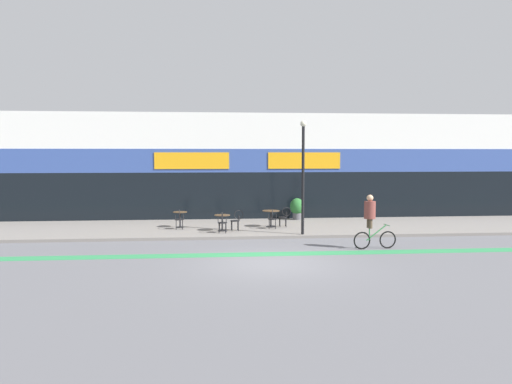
{
  "coord_description": "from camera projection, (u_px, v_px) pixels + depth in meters",
  "views": [
    {
      "loc": [
        -1.91,
        -15.52,
        3.49
      ],
      "look_at": [
        0.03,
        6.07,
        1.81
      ],
      "focal_mm": 35.0,
      "sensor_mm": 36.0,
      "label": 1
    }
  ],
  "objects": [
    {
      "name": "bistro_table_2",
      "position": [
        271.0,
        215.0,
        22.86
      ],
      "size": [
        0.79,
        0.79,
        0.75
      ],
      "color": "black",
      "rests_on": "sidewalk_slab"
    },
    {
      "name": "ground_plane",
      "position": [
        272.0,
        263.0,
        15.85
      ],
      "size": [
        120.0,
        120.0,
        0.0
      ],
      "primitive_type": "plane",
      "color": "#5B5B60"
    },
    {
      "name": "sidewalk_slab",
      "position": [
        253.0,
        228.0,
        23.04
      ],
      "size": [
        40.0,
        5.5,
        0.12
      ],
      "primitive_type": "cube",
      "color": "slate",
      "rests_on": "ground"
    },
    {
      "name": "bistro_table_0",
      "position": [
        180.0,
        216.0,
        22.71
      ],
      "size": [
        0.64,
        0.64,
        0.72
      ],
      "color": "black",
      "rests_on": "sidewalk_slab"
    },
    {
      "name": "cafe_chair_1_near",
      "position": [
        222.0,
        221.0,
        21.06
      ],
      "size": [
        0.44,
        0.59,
        0.9
      ],
      "rotation": [
        0.0,
        0.0,
        1.46
      ],
      "color": "black",
      "rests_on": "sidewalk_slab"
    },
    {
      "name": "bike_lane_stripe",
      "position": [
        267.0,
        254.0,
        17.28
      ],
      "size": [
        36.0,
        0.7,
        0.01
      ],
      "primitive_type": "cube",
      "color": "#2D844C",
      "rests_on": "ground"
    },
    {
      "name": "lamp_post",
      "position": [
        303.0,
        168.0,
        20.59
      ],
      "size": [
        0.26,
        0.26,
        4.72
      ],
      "color": "black",
      "rests_on": "sidewalk_slab"
    },
    {
      "name": "cafe_chair_2_near",
      "position": [
        272.0,
        217.0,
        22.24
      ],
      "size": [
        0.45,
        0.6,
        0.9
      ],
      "rotation": [
        0.0,
        0.0,
        1.44
      ],
      "color": "black",
      "rests_on": "sidewalk_slab"
    },
    {
      "name": "cafe_chair_2_side",
      "position": [
        284.0,
        216.0,
        22.91
      ],
      "size": [
        0.58,
        0.41,
        0.9
      ],
      "rotation": [
        0.0,
        0.0,
        3.1
      ],
      "color": "black",
      "rests_on": "sidewalk_slab"
    },
    {
      "name": "cafe_chair_0_near",
      "position": [
        179.0,
        218.0,
        22.08
      ],
      "size": [
        0.43,
        0.59,
        0.9
      ],
      "rotation": [
        0.0,
        0.0,
        1.65
      ],
      "color": "black",
      "rests_on": "sidewalk_slab"
    },
    {
      "name": "bistro_table_1",
      "position": [
        222.0,
        219.0,
        21.68
      ],
      "size": [
        0.69,
        0.69,
        0.7
      ],
      "color": "black",
      "rests_on": "sidewalk_slab"
    },
    {
      "name": "cyclist_0",
      "position": [
        371.0,
        218.0,
        18.13
      ],
      "size": [
        1.64,
        0.52,
        2.0
      ],
      "rotation": [
        0.0,
        0.0,
        0.09
      ],
      "color": "black",
      "rests_on": "ground"
    },
    {
      "name": "storefront_facade",
      "position": [
        246.0,
        166.0,
        27.51
      ],
      "size": [
        40.0,
        4.06,
        5.56
      ],
      "color": "silver",
      "rests_on": "ground"
    },
    {
      "name": "planter_pot",
      "position": [
        297.0,
        208.0,
        25.41
      ],
      "size": [
        0.71,
        0.71,
        1.09
      ],
      "color": "#4C4C51",
      "rests_on": "sidewalk_slab"
    },
    {
      "name": "cafe_chair_1_side",
      "position": [
        237.0,
        219.0,
        21.74
      ],
      "size": [
        0.59,
        0.43,
        0.9
      ],
      "rotation": [
        0.0,
        0.0,
        3.21
      ],
      "color": "black",
      "rests_on": "sidewalk_slab"
    }
  ]
}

